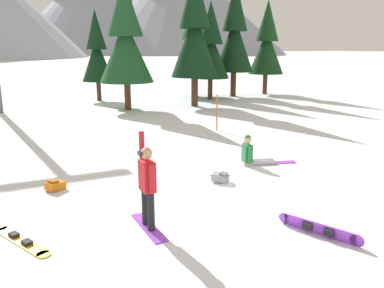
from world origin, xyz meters
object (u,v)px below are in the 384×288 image
Objects in this scene: loose_snowboard_near_left at (319,229)px; pine_tree_slender at (211,47)px; snowboarder_foreground at (147,185)px; pine_tree_tall at (235,34)px; pine_tree_leaning at (97,52)px; backpack_orange at (55,185)px; pine_tree_short at (267,44)px; backpack_grey at (221,177)px; trail_marker_pole at (217,113)px; pine_tree_young at (195,42)px; snowboarder_midground at (252,154)px; pine_tree_twin at (125,39)px; loose_snowboard_near_right at (20,240)px; pine_tree_broad at (195,32)px.

pine_tree_slender is (7.83, 19.64, 3.57)m from loose_snowboard_near_left.
snowboarder_foreground is 23.08m from pine_tree_tall.
loose_snowboard_near_left is at bearing -90.87° from pine_tree_leaning.
backpack_orange is at bearing 132.46° from loose_snowboard_near_left.
pine_tree_tall reaches higher than pine_tree_short.
backpack_grey is at bearing 33.99° from snowboarder_foreground.
trail_marker_pole is 13.22m from pine_tree_young.
pine_tree_young is at bearing 66.68° from backpack_grey.
pine_tree_leaning is at bearing 93.78° from snowboarder_midground.
backpack_orange is 0.08× the size of pine_tree_slender.
pine_tree_young is at bearing 70.37° from snowboarder_midground.
pine_tree_slender is at bearing 50.38° from backpack_orange.
snowboarder_midground is at bearing -87.76° from pine_tree_twin.
loose_snowboard_near_left is (5.33, -2.21, 0.11)m from loose_snowboard_near_right.
pine_tree_short is at bearing 6.34° from pine_tree_tall.
snowboarder_midground is 5.92m from backpack_orange.
pine_tree_slender is 0.80× the size of pine_tree_tall.
pine_tree_broad is (3.79, 12.28, 4.22)m from snowboarder_midground.
pine_tree_slender is 0.94× the size of pine_tree_short.
snowboarder_midground is 18.51m from pine_tree_tall.
pine_tree_short reaches higher than backpack_orange.
backpack_grey is 22.23m from pine_tree_short.
pine_tree_leaning reaches higher than backpack_orange.
pine_tree_young is (12.01, 16.84, 3.93)m from backpack_orange.
pine_tree_twin reaches higher than pine_tree_short.
pine_tree_twin is at bearing -163.80° from pine_tree_short.
pine_tree_twin is (3.93, 15.38, 3.15)m from snowboarder_foreground.
backpack_orange is at bearing -138.28° from pine_tree_short.
pine_tree_young reaches higher than snowboarder_foreground.
pine_tree_leaning is at bearing 176.61° from pine_tree_young.
pine_tree_short is 8.99m from pine_tree_broad.
snowboarder_midground is at bearing 31.13° from backpack_grey.
loose_snowboard_near_right is 3.26× the size of backpack_grey.
pine_tree_twin reaches higher than backpack_grey.
pine_tree_tall is 10.10m from pine_tree_leaning.
pine_tree_broad is (-2.30, -4.81, 0.50)m from pine_tree_young.
backpack_grey is at bearing -17.02° from backpack_orange.
pine_tree_broad is at bearing 72.85° from snowboarder_midground.
pine_tree_leaning is (5.67, 19.89, 3.34)m from loose_snowboard_near_right.
pine_tree_leaning reaches higher than loose_snowboard_near_left.
pine_tree_twin reaches higher than pine_tree_young.
pine_tree_twin is (1.23, 13.56, 3.94)m from backpack_grey.
pine_tree_short is (13.61, 17.16, 3.82)m from backpack_grey.
pine_tree_short reaches higher than loose_snowboard_near_left.
snowboarder_midground is 1.11× the size of loose_snowboard_near_left.
pine_tree_young reaches higher than snowboarder_midground.
snowboarder_foreground is 0.23× the size of pine_tree_tall.
loose_snowboard_near_left is 21.44m from pine_tree_slender.
pine_tree_short is 13.13m from pine_tree_leaning.
pine_tree_leaning is (4.76, 17.27, 3.23)m from backpack_orange.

